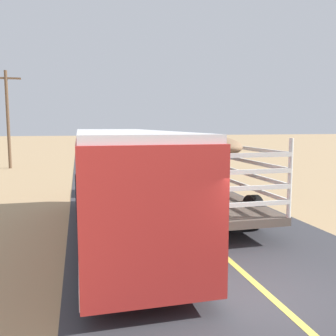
% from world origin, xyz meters
% --- Properties ---
extents(ground_plane, '(240.00, 240.00, 0.00)m').
position_xyz_m(ground_plane, '(0.00, 0.00, 0.00)').
color(ground_plane, tan).
extents(road_surface, '(8.00, 120.00, 0.02)m').
position_xyz_m(road_surface, '(0.00, 0.00, 0.01)').
color(road_surface, '#38383D').
rests_on(road_surface, ground).
extents(road_centre_line, '(0.16, 117.60, 0.00)m').
position_xyz_m(road_centre_line, '(0.00, 0.00, 0.02)').
color(road_centre_line, '#D8CC4C').
rests_on(road_centre_line, road_surface).
extents(livestock_truck, '(2.53, 9.70, 3.02)m').
position_xyz_m(livestock_truck, '(0.84, 9.25, 1.79)').
color(livestock_truck, '#3359A5').
rests_on(livestock_truck, road_surface).
extents(bus, '(2.54, 10.00, 3.21)m').
position_xyz_m(bus, '(-2.39, 4.74, 1.75)').
color(bus, red).
rests_on(bus, road_surface).
extents(car_far, '(1.90, 4.62, 1.93)m').
position_xyz_m(car_far, '(2.17, 26.24, 1.09)').
color(car_far, silver).
rests_on(car_far, road_surface).
extents(power_pole_mid, '(2.20, 0.24, 7.64)m').
position_xyz_m(power_pole_mid, '(-8.91, 24.82, 4.11)').
color(power_pole_mid, brown).
rests_on(power_pole_mid, ground).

